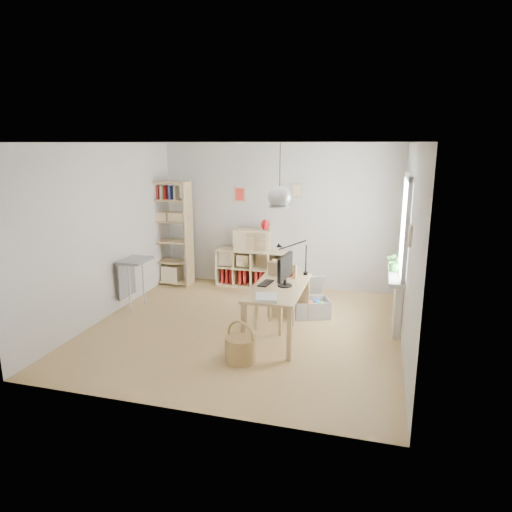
% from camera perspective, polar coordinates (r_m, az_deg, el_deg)
% --- Properties ---
extents(ground, '(4.50, 4.50, 0.00)m').
position_cam_1_polar(ground, '(6.92, -1.48, -9.00)').
color(ground, tan).
rests_on(ground, ground).
extents(room_shell, '(4.50, 4.50, 4.50)m').
position_cam_1_polar(room_shell, '(6.13, 2.97, 7.41)').
color(room_shell, white).
rests_on(room_shell, ground).
extents(window_unit, '(0.07, 1.16, 1.46)m').
position_cam_1_polar(window_unit, '(6.80, 18.27, 3.54)').
color(window_unit, white).
rests_on(window_unit, ground).
extents(radiator, '(0.10, 0.80, 0.80)m').
position_cam_1_polar(radiator, '(7.09, 17.28, -5.62)').
color(radiator, silver).
rests_on(radiator, ground).
extents(windowsill, '(0.22, 1.20, 0.06)m').
position_cam_1_polar(windowsill, '(6.96, 17.12, -2.26)').
color(windowsill, silver).
rests_on(windowsill, radiator).
extents(desk, '(0.70, 1.50, 0.75)m').
position_cam_1_polar(desk, '(6.42, 2.82, -4.59)').
color(desk, tan).
rests_on(desk, ground).
extents(cube_shelf, '(1.40, 0.38, 0.72)m').
position_cam_1_polar(cube_shelf, '(8.83, -0.52, -1.83)').
color(cube_shelf, beige).
rests_on(cube_shelf, ground).
extents(tall_bookshelf, '(0.80, 0.38, 2.00)m').
position_cam_1_polar(tall_bookshelf, '(8.95, -10.72, 3.32)').
color(tall_bookshelf, tan).
rests_on(tall_bookshelf, ground).
extents(side_table, '(0.40, 0.55, 0.85)m').
position_cam_1_polar(side_table, '(7.80, -15.23, -1.64)').
color(side_table, gray).
rests_on(side_table, ground).
extents(chair, '(0.58, 0.58, 0.96)m').
position_cam_1_polar(chair, '(6.79, 2.67, -4.52)').
color(chair, gray).
rests_on(chair, ground).
extents(wicker_basket, '(0.39, 0.39, 0.54)m').
position_cam_1_polar(wicker_basket, '(5.88, -1.96, -11.43)').
color(wicker_basket, '#9F7D48').
rests_on(wicker_basket, ground).
extents(storage_chest, '(0.75, 0.79, 0.59)m').
position_cam_1_polar(storage_chest, '(7.39, 6.87, -5.95)').
color(storage_chest, silver).
rests_on(storage_chest, ground).
extents(monitor, '(0.21, 0.52, 0.45)m').
position_cam_1_polar(monitor, '(6.33, 3.66, -1.60)').
color(monitor, black).
rests_on(monitor, desk).
extents(keyboard, '(0.17, 0.36, 0.02)m').
position_cam_1_polar(keyboard, '(6.50, 1.24, -3.40)').
color(keyboard, black).
rests_on(keyboard, desk).
extents(task_lamp, '(0.46, 0.17, 0.49)m').
position_cam_1_polar(task_lamp, '(6.87, 4.33, 0.34)').
color(task_lamp, black).
rests_on(task_lamp, desk).
extents(yarn_ball, '(0.16, 0.16, 0.16)m').
position_cam_1_polar(yarn_ball, '(6.80, 4.38, -2.03)').
color(yarn_ball, '#4C0A0E').
rests_on(yarn_ball, desk).
extents(paper_tray, '(0.34, 0.39, 0.03)m').
position_cam_1_polar(paper_tray, '(5.89, 1.29, -5.17)').
color(paper_tray, silver).
rests_on(paper_tray, desk).
extents(drawer_chest, '(0.72, 0.39, 0.39)m').
position_cam_1_polar(drawer_chest, '(8.64, -0.45, 2.04)').
color(drawer_chest, beige).
rests_on(drawer_chest, cube_shelf).
extents(red_vase, '(0.17, 0.17, 0.20)m').
position_cam_1_polar(red_vase, '(8.52, 1.16, 3.91)').
color(red_vase, '#9E0D11').
rests_on(red_vase, drawer_chest).
extents(potted_plant, '(0.31, 0.28, 0.31)m').
position_cam_1_polar(potted_plant, '(6.99, 17.05, -0.62)').
color(potted_plant, '#2D732B').
rests_on(potted_plant, windowsill).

